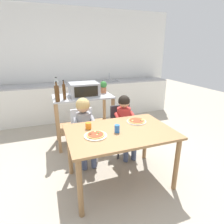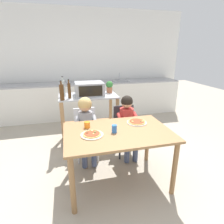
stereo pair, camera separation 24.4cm
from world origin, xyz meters
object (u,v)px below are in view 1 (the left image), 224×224
toaster_oven (84,89)px  drinking_cup_orange (88,126)px  dining_chair_right (122,126)px  dining_table (120,138)px  bottle_dark_olive_oil (64,91)px  child_in_grey_shirt (84,122)px  child_in_red_shirt (125,119)px  drinking_cup_blue (117,129)px  dining_chair_left (83,131)px  kitchen_island_cart (84,112)px  pizza_plate_cream (96,135)px  bottle_tall_green_wine (57,89)px  bottle_clear_vinegar (57,93)px  pizza_plate_white (137,121)px  potted_herb_plant (103,87)px

toaster_oven → drinking_cup_orange: bearing=-99.4°
dining_chair_right → dining_table: bearing=-115.0°
bottle_dark_olive_oil → dining_table: bottle_dark_olive_oil is taller
child_in_grey_shirt → child_in_red_shirt: bearing=-2.4°
drinking_cup_blue → child_in_grey_shirt: bearing=113.5°
dining_chair_left → toaster_oven: bearing=74.8°
kitchen_island_cart → bottle_dark_olive_oil: bottle_dark_olive_oil is taller
pizza_plate_cream → drinking_cup_blue: size_ratio=2.78×
toaster_oven → drinking_cup_orange: size_ratio=6.35×
bottle_dark_olive_oil → drinking_cup_blue: (0.48, -1.16, -0.25)m
bottle_tall_green_wine → bottle_clear_vinegar: (-0.02, -0.29, -0.01)m
bottle_dark_olive_oil → dining_chair_left: (0.21, -0.42, -0.57)m
dining_chair_left → pizza_plate_white: size_ratio=3.01×
bottle_clear_vinegar → pizza_plate_white: (0.98, -0.84, -0.29)m
bottle_tall_green_wine → drinking_cup_orange: (0.28, -1.12, -0.27)m
toaster_oven → pizza_plate_white: (0.50, -1.07, -0.27)m
toaster_oven → child_in_red_shirt: size_ratio=0.50×
dining_chair_left → child_in_grey_shirt: bearing=-90.0°
dining_chair_right → child_in_grey_shirt: size_ratio=0.80×
child_in_red_shirt → pizza_plate_white: (0.00, -0.38, 0.11)m
bottle_clear_vinegar → dining_chair_right: size_ratio=0.40×
bottle_tall_green_wine → dining_chair_left: size_ratio=0.43×
potted_herb_plant → dining_table: 1.45m
child_in_grey_shirt → child_in_red_shirt: 0.65m
bottle_dark_olive_oil → pizza_plate_cream: size_ratio=1.21×
dining_chair_right → drinking_cup_blue: bearing=-117.6°
bottle_tall_green_wine → drinking_cup_blue: 1.49m
bottle_tall_green_wine → potted_herb_plant: 0.86m
bottle_tall_green_wine → pizza_plate_white: 1.51m
pizza_plate_white → drinking_cup_orange: bearing=179.7°
toaster_oven → potted_herb_plant: toaster_oven is taller
toaster_oven → pizza_plate_cream: bearing=-96.5°
potted_herb_plant → dining_table: (-0.22, -1.38, -0.39)m
toaster_oven → pizza_plate_white: toaster_oven is taller
toaster_oven → child_in_grey_shirt: (-0.15, -0.66, -0.36)m
kitchen_island_cart → drinking_cup_orange: 1.10m
bottle_tall_green_wine → dining_chair_right: (0.96, -0.63, -0.58)m
drinking_cup_orange → pizza_plate_white: bearing=-0.3°
child_in_red_shirt → dining_chair_right: bearing=90.0°
potted_herb_plant → drinking_cup_blue: potted_herb_plant is taller
kitchen_island_cart → pizza_plate_cream: 1.33m
pizza_plate_white → bottle_tall_green_wine: bearing=130.4°
dining_chair_left → pizza_plate_cream: 0.81m
dining_chair_right → drinking_cup_blue: 0.88m
child_in_red_shirt → drinking_cup_blue: 0.73m
pizza_plate_white → drinking_cup_orange: (-0.68, 0.00, 0.03)m
bottle_tall_green_wine → drinking_cup_blue: bearing=-66.7°
toaster_oven → pizza_plate_cream: (-0.15, -1.31, -0.27)m
bottle_dark_olive_oil → potted_herb_plant: bearing=18.0°
toaster_oven → drinking_cup_blue: toaster_oven is taller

